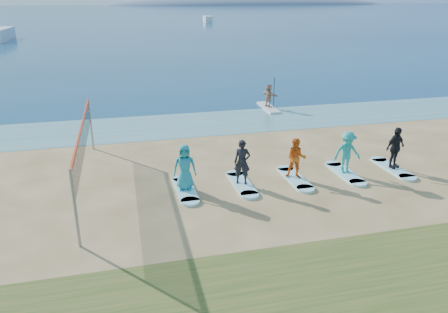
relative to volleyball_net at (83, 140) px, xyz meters
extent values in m
plane|color=tan|center=(5.63, -2.95, -1.90)|extent=(600.00, 600.00, 0.00)
plane|color=teal|center=(5.63, 7.55, -1.90)|extent=(600.00, 600.00, 0.00)
plane|color=navy|center=(5.63, 157.05, -1.90)|extent=(600.00, 600.00, 0.00)
ellipsoid|color=slate|center=(100.63, 297.05, -1.90)|extent=(220.00, 56.00, 18.00)
cylinder|color=gray|center=(-0.07, -4.50, -0.65)|extent=(0.09, 0.09, 2.50)
cylinder|color=gray|center=(0.07, 4.50, -0.65)|extent=(0.09, 0.09, 2.50)
cube|color=black|center=(0.00, 0.00, 0.00)|extent=(0.17, 9.00, 1.00)
cube|color=red|center=(0.00, 0.00, 0.52)|extent=(0.20, 9.00, 0.10)
cube|color=silver|center=(11.03, 10.01, -1.84)|extent=(0.79, 3.02, 0.12)
imported|color=tan|center=(11.03, 10.01, -1.05)|extent=(0.86, 1.44, 1.48)
cube|color=silver|center=(-16.06, 63.41, -1.90)|extent=(3.02, 9.21, 1.87)
cube|color=silver|center=(27.19, 104.40, -1.90)|extent=(2.18, 5.64, 1.49)
cube|color=#A4F2FF|center=(3.63, -1.38, -1.86)|extent=(0.70, 2.20, 0.09)
imported|color=teal|center=(3.63, -1.38, -0.93)|extent=(0.93, 0.68, 1.76)
cube|color=#A4F2FF|center=(5.88, -1.38, -1.86)|extent=(0.70, 2.20, 0.09)
imported|color=black|center=(5.88, -1.38, -0.94)|extent=(0.75, 0.62, 1.76)
cube|color=#A4F2FF|center=(8.13, -1.38, -1.86)|extent=(0.70, 2.20, 0.09)
imported|color=orange|center=(8.13, -1.38, -0.99)|extent=(0.98, 0.89, 1.65)
cube|color=#A4F2FF|center=(10.37, -1.38, -1.86)|extent=(0.70, 2.20, 0.09)
imported|color=teal|center=(10.37, -1.38, -0.93)|extent=(1.18, 0.72, 1.77)
cube|color=#A4F2FF|center=(12.62, -1.38, -1.86)|extent=(0.70, 2.20, 0.09)
imported|color=black|center=(12.62, -1.38, -0.92)|extent=(1.13, 0.72, 1.78)
camera|label=1|loc=(1.35, -16.48, 5.17)|focal=35.00mm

